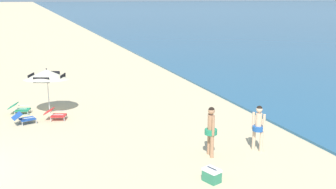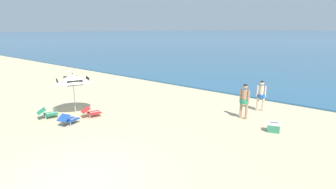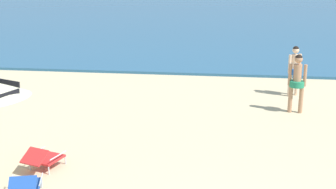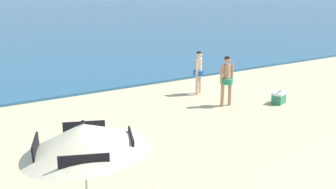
{
  "view_description": "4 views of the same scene",
  "coord_description": "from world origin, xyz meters",
  "px_view_note": "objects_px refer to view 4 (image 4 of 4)",
  "views": [
    {
      "loc": [
        12.01,
        2.65,
        5.18
      ],
      "look_at": [
        -1.66,
        7.68,
        1.47
      ],
      "focal_mm": 41.25,
      "sensor_mm": 36.0,
      "label": 1
    },
    {
      "loc": [
        6.16,
        -3.41,
        4.19
      ],
      "look_at": [
        -1.46,
        5.69,
        1.23
      ],
      "focal_mm": 28.15,
      "sensor_mm": 36.0,
      "label": 2
    },
    {
      "loc": [
        -0.83,
        -5.6,
        4.5
      ],
      "look_at": [
        -2.36,
        7.22,
        0.68
      ],
      "focal_mm": 52.41,
      "sensor_mm": 36.0,
      "label": 3
    },
    {
      "loc": [
        -8.03,
        -2.48,
        4.15
      ],
      "look_at": [
        -2.23,
        6.43,
        1.28
      ],
      "focal_mm": 46.03,
      "sensor_mm": 36.0,
      "label": 4
    }
  ],
  "objects_px": {
    "person_standing_near_shore": "(199,69)",
    "person_standing_beside": "(227,77)",
    "cooler_box": "(279,98)",
    "beach_umbrella_striped_main": "(84,138)"
  },
  "relations": [
    {
      "from": "beach_umbrella_striped_main",
      "to": "person_standing_near_shore",
      "type": "height_order",
      "value": "beach_umbrella_striped_main"
    },
    {
      "from": "beach_umbrella_striped_main",
      "to": "cooler_box",
      "type": "distance_m",
      "value": 9.63
    },
    {
      "from": "person_standing_near_shore",
      "to": "person_standing_beside",
      "type": "xyz_separation_m",
      "value": [
        -0.15,
        -1.73,
        0.05
      ]
    },
    {
      "from": "person_standing_near_shore",
      "to": "cooler_box",
      "type": "relative_size",
      "value": 2.76
    },
    {
      "from": "person_standing_near_shore",
      "to": "person_standing_beside",
      "type": "relative_size",
      "value": 0.95
    },
    {
      "from": "cooler_box",
      "to": "person_standing_beside",
      "type": "bearing_deg",
      "value": 154.97
    },
    {
      "from": "person_standing_beside",
      "to": "beach_umbrella_striped_main",
      "type": "bearing_deg",
      "value": -145.78
    },
    {
      "from": "person_standing_beside",
      "to": "cooler_box",
      "type": "height_order",
      "value": "person_standing_beside"
    },
    {
      "from": "person_standing_near_shore",
      "to": "person_standing_beside",
      "type": "height_order",
      "value": "person_standing_beside"
    },
    {
      "from": "person_standing_near_shore",
      "to": "beach_umbrella_striped_main",
      "type": "bearing_deg",
      "value": -137.72
    }
  ]
}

